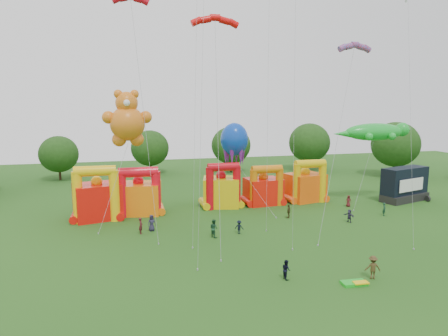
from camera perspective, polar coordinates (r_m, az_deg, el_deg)
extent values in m
plane|color=#1E4B15|center=(30.61, 14.33, -18.84)|extent=(160.00, 160.00, 0.00)
cylinder|color=#352314|center=(86.31, 23.11, 0.12)|extent=(0.44, 0.44, 3.72)
ellipsoid|color=#1C4013|center=(85.78, 23.29, 3.12)|extent=(9.30, 9.30, 8.89)
cylinder|color=#352314|center=(88.63, 12.01, 0.80)|extent=(0.44, 0.44, 3.51)
ellipsoid|color=#1C4013|center=(88.13, 12.10, 3.56)|extent=(8.77, 8.78, 8.39)
cylinder|color=#352314|center=(84.52, 1.00, 0.53)|extent=(0.44, 0.44, 3.30)
ellipsoid|color=#1C4013|center=(84.01, 1.01, 3.25)|extent=(8.25, 8.25, 7.88)
cylinder|color=#352314|center=(83.86, -10.45, 0.24)|extent=(0.44, 0.44, 3.09)
ellipsoid|color=#1C4013|center=(83.38, -10.53, 2.81)|extent=(7.73, 7.72, 7.38)
cylinder|color=#352314|center=(81.76, -22.39, -0.60)|extent=(0.44, 0.44, 2.88)
ellipsoid|color=#1C4013|center=(81.28, -22.54, 1.85)|extent=(7.20, 7.20, 6.88)
cube|color=red|center=(52.56, -17.62, -4.54)|extent=(6.33, 5.53, 4.42)
cylinder|color=yellow|center=(51.01, -20.16, -3.99)|extent=(1.20, 1.20, 6.32)
cylinder|color=yellow|center=(50.70, -15.38, -3.83)|extent=(1.20, 1.20, 6.32)
cylinder|color=yellow|center=(50.22, -17.95, -0.40)|extent=(4.85, 1.26, 1.26)
sphere|color=yellow|center=(52.04, -17.75, -1.85)|extent=(1.40, 1.40, 1.40)
cube|color=orange|center=(53.77, -12.08, -4.23)|extent=(6.23, 5.33, 4.02)
cylinder|color=red|center=(52.00, -14.43, -3.79)|extent=(1.22, 1.22, 5.75)
cylinder|color=red|center=(52.12, -9.68, -3.60)|extent=(1.22, 1.22, 5.75)
cylinder|color=red|center=(51.47, -12.16, -0.58)|extent=(4.92, 1.28, 1.28)
sphere|color=red|center=(53.29, -12.16, -1.81)|extent=(1.40, 1.40, 1.40)
cube|color=#D9B60B|center=(56.06, -0.43, -3.45)|extent=(5.60, 4.87, 4.08)
cylinder|color=red|center=(54.13, -2.04, -2.96)|extent=(1.07, 1.07, 5.82)
cylinder|color=red|center=(55.01, 1.82, -2.77)|extent=(1.07, 1.07, 5.82)
cylinder|color=red|center=(54.02, -0.09, 0.16)|extent=(4.32, 1.12, 1.12)
sphere|color=red|center=(55.61, -0.44, -1.10)|extent=(1.40, 1.40, 1.40)
cube|color=red|center=(57.81, 5.61, -3.31)|extent=(5.25, 4.38, 3.68)
cylinder|color=orange|center=(55.74, 4.26, -2.93)|extent=(1.07, 1.07, 5.26)
cylinder|color=orange|center=(57.01, 7.90, -2.72)|extent=(1.07, 1.07, 5.26)
cylinder|color=orange|center=(55.87, 6.15, -0.18)|extent=(4.34, 1.13, 1.13)
sphere|color=orange|center=(57.39, 5.65, -1.22)|extent=(1.40, 1.40, 1.40)
cube|color=#FF590D|center=(60.68, 11.48, -2.69)|extent=(5.99, 5.25, 4.03)
cylinder|color=#E2B60B|center=(58.36, 10.35, -2.26)|extent=(1.13, 1.13, 5.75)
cylinder|color=#E2B60B|center=(60.09, 13.84, -2.05)|extent=(1.13, 1.13, 5.75)
cylinder|color=#E2B60B|center=(58.72, 12.21, 0.60)|extent=(4.57, 1.19, 1.19)
sphere|color=#E2B60B|center=(60.26, 11.55, -0.54)|extent=(1.40, 1.40, 1.40)
cube|color=black|center=(65.29, 24.36, -3.81)|extent=(8.32, 5.10, 1.10)
cube|color=black|center=(64.97, 24.40, -1.62)|extent=(8.21, 4.73, 3.90)
cube|color=white|center=(63.88, 25.21, -2.21)|extent=(5.17, 1.66, 1.83)
cylinder|color=black|center=(62.55, 22.76, -4.39)|extent=(0.30, 0.90, 0.90)
cylinder|color=black|center=(66.42, 27.10, -3.93)|extent=(0.30, 0.90, 0.90)
sphere|color=orange|center=(49.40, -13.63, 6.19)|extent=(4.15, 4.15, 4.15)
sphere|color=orange|center=(49.35, -13.73, 9.03)|extent=(2.64, 2.64, 2.64)
sphere|color=orange|center=(49.37, -14.89, 10.19)|extent=(1.04, 1.04, 1.04)
sphere|color=orange|center=(49.38, -12.67, 10.27)|extent=(1.04, 1.04, 1.04)
sphere|color=orange|center=(49.41, -16.19, 6.96)|extent=(1.51, 1.51, 1.51)
sphere|color=orange|center=(49.43, -11.13, 7.15)|extent=(1.51, 1.51, 1.51)
sphere|color=orange|center=(49.53, -14.75, 3.96)|extent=(1.70, 1.70, 1.70)
sphere|color=orange|center=(49.54, -12.34, 4.05)|extent=(1.70, 1.70, 1.70)
sphere|color=white|center=(48.07, -13.73, 9.04)|extent=(0.75, 0.75, 0.75)
ellipsoid|color=green|center=(61.67, 20.72, 4.85)|extent=(9.42, 2.94, 2.50)
sphere|color=green|center=(64.36, 24.12, 5.04)|extent=(2.02, 2.02, 2.02)
cone|color=green|center=(59.11, 16.87, 4.71)|extent=(3.68, 1.47, 1.47)
sphere|color=green|center=(63.96, 21.31, 4.45)|extent=(1.10, 1.10, 1.10)
sphere|color=green|center=(61.58, 22.88, 4.20)|extent=(1.10, 1.10, 1.10)
sphere|color=green|center=(61.92, 18.51, 4.47)|extent=(1.10, 1.10, 1.10)
sphere|color=green|center=(59.46, 20.02, 4.22)|extent=(1.10, 1.10, 1.10)
ellipsoid|color=#0B39AD|center=(58.15, 1.49, 4.10)|extent=(4.02, 4.02, 4.82)
cone|color=#591E8C|center=(58.73, 2.71, 1.98)|extent=(0.90, 0.90, 3.21)
cone|color=#591E8C|center=(59.63, 1.80, 2.09)|extent=(0.90, 0.90, 3.21)
cone|color=#591E8C|center=(59.30, 0.58, 2.06)|extent=(0.90, 0.90, 3.21)
cone|color=#591E8C|center=(58.05, 0.23, 1.91)|extent=(0.90, 0.90, 3.21)
cone|color=#591E8C|center=(57.13, 1.15, 1.79)|extent=(0.90, 0.90, 3.21)
cone|color=#591E8C|center=(57.47, 2.40, 1.83)|extent=(0.90, 0.90, 3.21)
cube|color=green|center=(34.64, 18.08, -15.36)|extent=(2.05, 1.10, 0.24)
cube|color=yellow|center=(34.56, 18.95, -15.22)|extent=(1.23, 0.66, 0.10)
imported|color=#26233B|center=(46.26, -10.30, -7.72)|extent=(1.06, 0.86, 1.88)
imported|color=#4E161C|center=(45.50, -11.80, -8.09)|extent=(0.56, 0.74, 1.84)
imported|color=#1C472B|center=(43.48, -1.47, -8.61)|extent=(1.11, 1.20, 1.98)
imported|color=black|center=(44.63, 2.19, -8.44)|extent=(1.15, 1.01, 1.54)
imported|color=#3C3318|center=(51.22, 9.22, -6.13)|extent=(0.99, 1.04, 1.73)
imported|color=#2F2944|center=(51.10, 17.46, -6.55)|extent=(1.04, 1.55, 1.60)
imported|color=#55181D|center=(58.72, 17.36, -4.53)|extent=(0.92, 0.76, 1.61)
imported|color=#173A27|center=(55.56, 21.92, -5.49)|extent=(0.71, 0.74, 1.71)
imported|color=black|center=(34.09, 8.87, -14.13)|extent=(0.68, 0.84, 1.63)
imported|color=#43341B|center=(35.85, 20.49, -13.14)|extent=(1.42, 1.04, 1.96)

